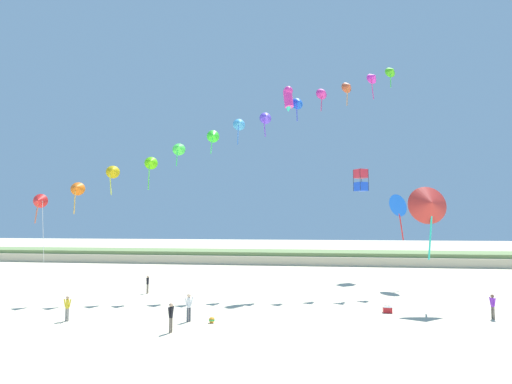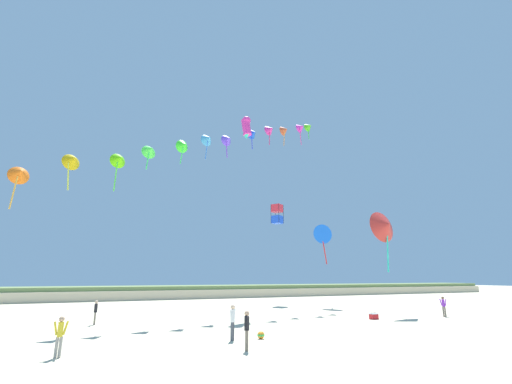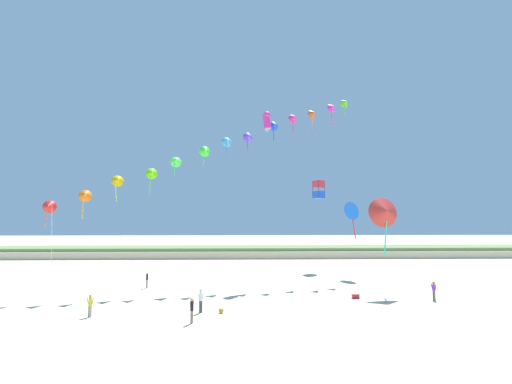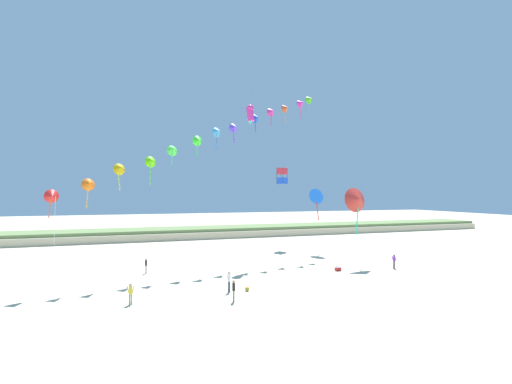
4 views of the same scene
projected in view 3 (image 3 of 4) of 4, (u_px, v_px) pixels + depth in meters
The scene contains 14 objects.
ground_plane at pixel (275, 337), 19.22m from camera, with size 240.00×240.00×0.00m, color beige.
dune_ridge at pixel (256, 252), 60.66m from camera, with size 120.00×8.70×1.75m.
person_near_left at pixel (147, 279), 32.93m from camera, with size 0.21×0.53×1.52m.
person_near_right at pixel (90, 304), 23.22m from camera, with size 0.53×0.21×1.52m.
person_mid_center at pixel (434, 290), 27.90m from camera, with size 0.24×0.52×1.52m.
person_far_left at pixel (192, 309), 21.82m from camera, with size 0.22×0.56×1.60m.
person_far_right at pixel (201, 299), 24.31m from camera, with size 0.47×0.47×1.67m.
kite_banner_string at pixel (228, 143), 36.05m from camera, with size 30.62×13.23×21.91m.
large_kite_low_lead at pixel (319, 189), 45.80m from camera, with size 1.60×1.60×2.38m.
large_kite_mid_trail at pixel (353, 210), 40.00m from camera, with size 2.19×2.46×4.45m.
large_kite_high_solo at pixel (267, 121), 37.97m from camera, with size 1.33×1.33×2.39m.
large_kite_outer_drift at pixel (385, 212), 30.69m from camera, with size 2.86×1.63×5.33m.
beach_cooler at pixel (356, 296), 28.63m from camera, with size 0.58×0.41×0.46m.
beach_ball at pixel (221, 310), 24.15m from camera, with size 0.36×0.36×0.36m.
Camera 3 is at (-1.62, -19.77, 6.64)m, focal length 24.00 mm.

